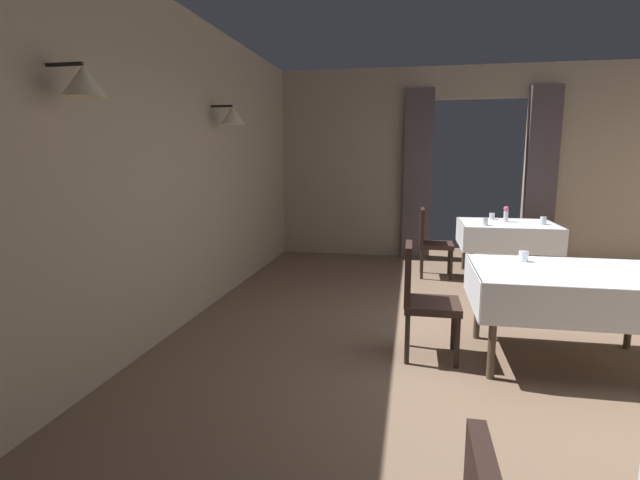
# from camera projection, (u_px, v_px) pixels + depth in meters

# --- Properties ---
(ground) EXTENTS (10.08, 10.08, 0.00)m
(ground) POSITION_uv_depth(u_px,v_px,m) (535.00, 365.00, 3.81)
(ground) COLOR #7A604C
(wall_left) EXTENTS (0.49, 8.40, 3.00)m
(wall_left) POSITION_uv_depth(u_px,v_px,m) (151.00, 170.00, 4.15)
(wall_left) COLOR gray
(wall_left) RESTS_ON ground
(wall_back) EXTENTS (6.40, 0.27, 3.00)m
(wall_back) POSITION_uv_depth(u_px,v_px,m) (478.00, 163.00, 7.60)
(wall_back) COLOR gray
(wall_back) RESTS_ON ground
(dining_table_mid) EXTENTS (1.47, 1.06, 0.75)m
(dining_table_mid) POSITION_uv_depth(u_px,v_px,m) (570.00, 282.00, 3.76)
(dining_table_mid) COLOR #4C3D2D
(dining_table_mid) RESTS_ON ground
(dining_table_far) EXTENTS (1.23, 1.06, 0.75)m
(dining_table_far) POSITION_uv_depth(u_px,v_px,m) (507.00, 231.00, 6.48)
(dining_table_far) COLOR #4C3D2D
(dining_table_far) RESTS_ON ground
(chair_mid_left) EXTENTS (0.44, 0.44, 0.93)m
(chair_mid_left) POSITION_uv_depth(u_px,v_px,m) (422.00, 295.00, 3.91)
(chair_mid_left) COLOR black
(chair_mid_left) RESTS_ON ground
(chair_far_left) EXTENTS (0.44, 0.44, 0.93)m
(chair_far_left) POSITION_uv_depth(u_px,v_px,m) (430.00, 239.00, 6.58)
(chair_far_left) COLOR black
(chair_far_left) RESTS_ON ground
(glass_mid_b) EXTENTS (0.08, 0.08, 0.09)m
(glass_mid_b) POSITION_uv_depth(u_px,v_px,m) (523.00, 256.00, 4.06)
(glass_mid_b) COLOR silver
(glass_mid_b) RESTS_ON dining_table_mid
(flower_vase_far) EXTENTS (0.07, 0.07, 0.21)m
(flower_vase_far) POSITION_uv_depth(u_px,v_px,m) (506.00, 213.00, 6.55)
(flower_vase_far) COLOR silver
(flower_vase_far) RESTS_ON dining_table_far
(glass_far_b) EXTENTS (0.08, 0.08, 0.10)m
(glass_far_b) POSITION_uv_depth(u_px,v_px,m) (543.00, 221.00, 6.28)
(glass_far_b) COLOR silver
(glass_far_b) RESTS_ON dining_table_far
(glass_far_c) EXTENTS (0.07, 0.07, 0.10)m
(glass_far_c) POSITION_uv_depth(u_px,v_px,m) (485.00, 222.00, 6.21)
(glass_far_c) COLOR silver
(glass_far_c) RESTS_ON dining_table_far
(glass_far_d) EXTENTS (0.08, 0.08, 0.09)m
(glass_far_d) POSITION_uv_depth(u_px,v_px,m) (492.00, 216.00, 6.83)
(glass_far_d) COLOR silver
(glass_far_d) RESTS_ON dining_table_far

